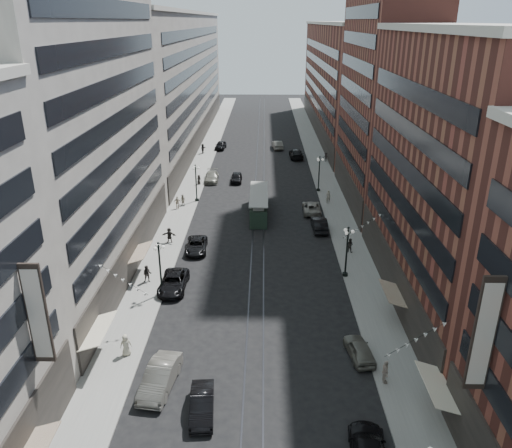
# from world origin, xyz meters

# --- Properties ---
(ground) EXTENTS (220.00, 220.00, 0.00)m
(ground) POSITION_xyz_m (0.00, 60.00, 0.00)
(ground) COLOR black
(ground) RESTS_ON ground
(sidewalk_west) EXTENTS (4.00, 180.00, 0.15)m
(sidewalk_west) POSITION_xyz_m (-11.00, 70.00, 0.07)
(sidewalk_west) COLOR gray
(sidewalk_west) RESTS_ON ground
(sidewalk_east) EXTENTS (4.00, 180.00, 0.15)m
(sidewalk_east) POSITION_xyz_m (11.00, 70.00, 0.07)
(sidewalk_east) COLOR gray
(sidewalk_east) RESTS_ON ground
(rail_west) EXTENTS (0.12, 180.00, 0.02)m
(rail_west) POSITION_xyz_m (-0.70, 70.00, 0.01)
(rail_west) COLOR #2D2D33
(rail_west) RESTS_ON ground
(rail_east) EXTENTS (0.12, 180.00, 0.02)m
(rail_east) POSITION_xyz_m (0.70, 70.00, 0.01)
(rail_east) COLOR #2D2D33
(rail_east) RESTS_ON ground
(building_west_mid) EXTENTS (8.00, 36.00, 28.00)m
(building_west_mid) POSITION_xyz_m (-17.00, 33.00, 14.00)
(building_west_mid) COLOR #A59F93
(building_west_mid) RESTS_ON ground
(building_west_far) EXTENTS (8.00, 90.00, 26.00)m
(building_west_far) POSITION_xyz_m (-17.00, 96.00, 13.00)
(building_west_far) COLOR #A59F93
(building_west_far) RESTS_ON ground
(building_east_mid) EXTENTS (8.00, 30.00, 24.00)m
(building_east_mid) POSITION_xyz_m (17.00, 28.00, 12.00)
(building_east_mid) COLOR brown
(building_east_mid) RESTS_ON ground
(building_east_tower) EXTENTS (8.00, 26.00, 42.00)m
(building_east_tower) POSITION_xyz_m (17.00, 56.00, 21.00)
(building_east_tower) COLOR brown
(building_east_tower) RESTS_ON ground
(building_east_far) EXTENTS (8.00, 72.00, 24.00)m
(building_east_far) POSITION_xyz_m (17.00, 105.00, 12.00)
(building_east_far) COLOR brown
(building_east_far) RESTS_ON ground
(lamppost_sw_far) EXTENTS (1.03, 1.14, 5.52)m
(lamppost_sw_far) POSITION_xyz_m (-9.20, 28.00, 3.10)
(lamppost_sw_far) COLOR black
(lamppost_sw_far) RESTS_ON sidewalk_west
(lamppost_sw_mid) EXTENTS (1.03, 1.14, 5.52)m
(lamppost_sw_mid) POSITION_xyz_m (-9.20, 55.00, 3.10)
(lamppost_sw_mid) COLOR black
(lamppost_sw_mid) RESTS_ON sidewalk_west
(lamppost_se_far) EXTENTS (1.03, 1.14, 5.52)m
(lamppost_se_far) POSITION_xyz_m (9.20, 32.00, 3.10)
(lamppost_se_far) COLOR black
(lamppost_se_far) RESTS_ON sidewalk_east
(lamppost_se_mid) EXTENTS (1.03, 1.14, 5.52)m
(lamppost_se_mid) POSITION_xyz_m (9.20, 60.00, 3.10)
(lamppost_se_mid) COLOR black
(lamppost_se_mid) RESTS_ON sidewalk_east
(streetcar) EXTENTS (2.45, 11.05, 3.06)m
(streetcar) POSITION_xyz_m (0.00, 50.01, 1.41)
(streetcar) COLOR #1F3124
(streetcar) RESTS_ON ground
(car_1) EXTENTS (2.58, 5.60, 1.78)m
(car_1) POSITION_xyz_m (-6.80, 14.82, 0.89)
(car_1) COLOR #66635A
(car_1) RESTS_ON ground
(car_2) EXTENTS (2.61, 5.54, 1.53)m
(car_2) POSITION_xyz_m (-8.26, 29.14, 0.77)
(car_2) COLOR black
(car_2) RESTS_ON ground
(car_4) EXTENTS (2.27, 4.43, 1.44)m
(car_4) POSITION_xyz_m (8.30, 18.57, 0.72)
(car_4) COLOR #65655A
(car_4) RESTS_ON ground
(car_5) EXTENTS (1.93, 4.61, 1.48)m
(car_5) POSITION_xyz_m (-3.45, 12.25, 0.74)
(car_5) COLOR black
(car_5) RESTS_ON ground
(pedestrian_1) EXTENTS (1.01, 0.73, 1.85)m
(pedestrian_1) POSITION_xyz_m (-10.19, 18.38, 1.08)
(pedestrian_1) COLOR #ABA68D
(pedestrian_1) RESTS_ON sidewalk_west
(pedestrian_2) EXTENTS (0.92, 0.55, 1.82)m
(pedestrian_2) POSITION_xyz_m (-11.09, 30.29, 1.06)
(pedestrian_2) COLOR black
(pedestrian_2) RESTS_ON sidewalk_west
(pedestrian_4) EXTENTS (0.54, 1.12, 1.89)m
(pedestrian_4) POSITION_xyz_m (9.60, 15.41, 1.10)
(pedestrian_4) COLOR #B8A899
(pedestrian_4) RESTS_ON sidewalk_east
(car_7) EXTENTS (2.58, 5.17, 1.41)m
(car_7) POSITION_xyz_m (-7.09, 38.02, 0.70)
(car_7) COLOR black
(car_7) RESTS_ON ground
(car_8) EXTENTS (2.35, 5.38, 1.54)m
(car_8) POSITION_xyz_m (-8.00, 65.09, 0.77)
(car_8) COLOR slate
(car_8) RESTS_ON ground
(car_9) EXTENTS (2.40, 4.93, 1.62)m
(car_9) POSITION_xyz_m (-8.33, 87.48, 0.81)
(car_9) COLOR black
(car_9) RESTS_ON ground
(car_10) EXTENTS (1.88, 5.02, 1.64)m
(car_10) POSITION_xyz_m (7.77, 44.49, 0.82)
(car_10) COLOR black
(car_10) RESTS_ON ground
(car_11) EXTENTS (2.54, 5.32, 1.47)m
(car_11) POSITION_xyz_m (7.35, 50.82, 0.73)
(car_11) COLOR gray
(car_11) RESTS_ON ground
(car_12) EXTENTS (2.70, 6.16, 1.76)m
(car_12) POSITION_xyz_m (6.93, 80.52, 0.88)
(car_12) COLOR black
(car_12) RESTS_ON ground
(car_13) EXTENTS (1.79, 4.43, 1.51)m
(car_13) POSITION_xyz_m (-3.87, 64.80, 0.75)
(car_13) COLOR black
(car_13) RESTS_ON ground
(car_14) EXTENTS (2.44, 5.30, 1.68)m
(car_14) POSITION_xyz_m (3.45, 87.93, 0.84)
(car_14) COLOR slate
(car_14) RESTS_ON ground
(pedestrian_5) EXTENTS (1.74, 0.67, 1.82)m
(pedestrian_5) POSITION_xyz_m (-10.61, 40.15, 1.06)
(pedestrian_5) COLOR black
(pedestrian_5) RESTS_ON sidewalk_west
(pedestrian_6) EXTENTS (1.10, 0.58, 1.80)m
(pedestrian_6) POSITION_xyz_m (-11.51, 51.72, 1.05)
(pedestrian_6) COLOR beige
(pedestrian_6) RESTS_ON sidewalk_west
(pedestrian_7) EXTENTS (0.92, 0.83, 1.67)m
(pedestrian_7) POSITION_xyz_m (10.57, 37.82, 0.99)
(pedestrian_7) COLOR black
(pedestrian_7) RESTS_ON sidewalk_east
(pedestrian_8) EXTENTS (0.80, 0.62, 1.95)m
(pedestrian_8) POSITION_xyz_m (10.03, 54.37, 1.12)
(pedestrian_8) COLOR #A09784
(pedestrian_8) RESTS_ON sidewalk_east
(pedestrian_9) EXTENTS (1.20, 0.86, 1.71)m
(pedestrian_9) POSITION_xyz_m (12.32, 77.39, 1.01)
(pedestrian_9) COLOR black
(pedestrian_9) RESTS_ON sidewalk_east
(pedestrian_extra_0) EXTENTS (0.86, 0.78, 1.56)m
(pedestrian_extra_0) POSITION_xyz_m (-9.85, 63.01, 0.93)
(pedestrian_extra_0) COLOR black
(pedestrian_extra_0) RESTS_ON sidewalk_west
(pedestrian_extra_1) EXTENTS (1.02, 1.88, 1.94)m
(pedestrian_extra_1) POSITION_xyz_m (-11.53, 83.28, 1.12)
(pedestrian_extra_1) COLOR black
(pedestrian_extra_1) RESTS_ON sidewalk_west
(pedestrian_extra_2) EXTENTS (0.90, 0.76, 1.63)m
(pedestrian_extra_2) POSITION_xyz_m (-10.93, 52.93, 0.97)
(pedestrian_extra_2) COLOR #9E9583
(pedestrian_extra_2) RESTS_ON sidewalk_west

